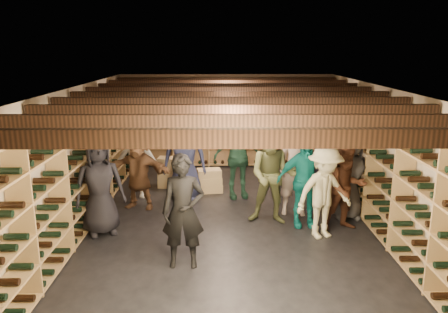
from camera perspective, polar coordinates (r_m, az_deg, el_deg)
name	(u,v)px	position (r m, az deg, el deg)	size (l,w,h in m)	color
ground	(229,220)	(8.07, 0.72, -8.35)	(8.00, 8.00, 0.00)	black
walls	(230,157)	(7.69, 0.75, -0.05)	(5.52, 8.02, 2.40)	#C2B297
ceiling	(230,88)	(7.49, 0.78, 8.89)	(5.50, 8.00, 0.01)	beige
ceiling_joists	(230,97)	(7.50, 0.77, 7.82)	(5.40, 7.12, 0.18)	black
wine_rack_left	(84,164)	(8.09, -17.79, -0.95)	(0.32, 7.50, 2.15)	#A37B4F
wine_rack_right	(374,163)	(8.19, 19.03, -0.86)	(0.32, 7.50, 2.15)	#A37B4F
wine_rack_back	(227,126)	(11.46, 0.34, 4.02)	(4.70, 0.30, 2.15)	#A37B4F
crate_stack_left	(170,172)	(9.91, -7.10, -2.07)	(0.53, 0.38, 0.68)	tan
crate_stack_right	(210,181)	(9.53, -1.88, -3.16)	(0.55, 0.40, 0.51)	tan
crate_loose	(309,184)	(10.04, 11.00, -3.53)	(0.50, 0.33, 0.17)	tan
person_0	(99,186)	(7.56, -15.97, -3.68)	(0.82, 0.54, 1.68)	black
person_1	(183,212)	(6.22, -5.35, -7.17)	(0.60, 0.40, 1.66)	black
person_2	(273,175)	(7.74, 6.38, -2.47)	(0.86, 0.67, 1.77)	#565D35
person_3	(324,193)	(7.33, 12.95, -4.62)	(1.00, 0.57, 1.55)	beige
person_4	(304,181)	(7.73, 10.43, -3.15)	(0.96, 0.40, 1.64)	#107F79
person_5	(138,171)	(8.63, -11.14, -1.82)	(1.40, 0.44, 1.51)	brown
person_6	(185,157)	(8.95, -5.16, -0.04)	(0.88, 0.57, 1.81)	#212644
person_7	(296,167)	(8.20, 9.37, -1.36)	(0.67, 0.44, 1.84)	gray
person_8	(346,187)	(7.74, 15.67, -3.92)	(0.74, 0.57, 1.51)	#432416
person_9	(136,160)	(9.21, -11.42, -0.49)	(1.04, 0.60, 1.61)	#B0B0A2
person_10	(237,158)	(9.04, 1.75, -0.14)	(1.01, 0.42, 1.72)	#24503A
person_11	(322,172)	(8.49, 12.69, -2.02)	(1.44, 0.46, 1.55)	#876496
person_12	(349,176)	(8.25, 16.06, -2.48)	(0.79, 0.51, 1.61)	#39393E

